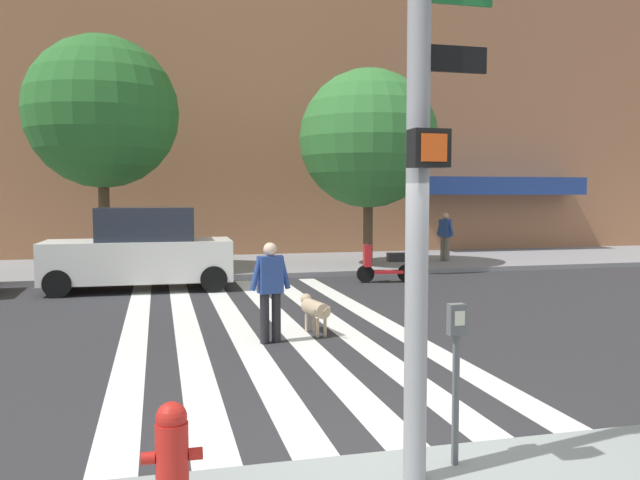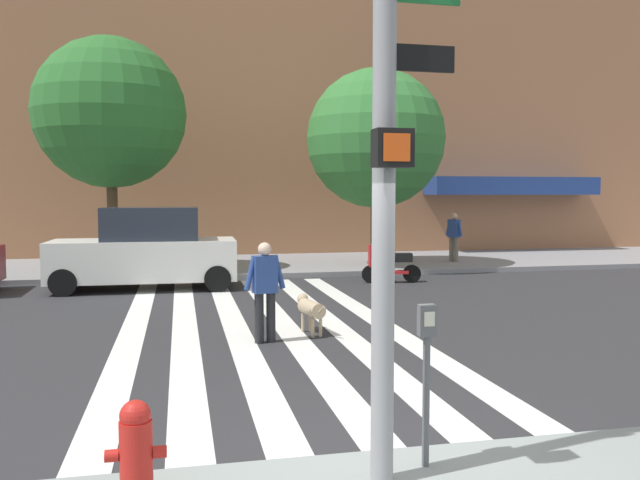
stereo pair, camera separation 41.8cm
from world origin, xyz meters
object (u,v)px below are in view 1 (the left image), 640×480
parked_car_behind_first (141,251)px  parked_scooter (386,265)px  street_tree_nearest (102,113)px  traffic_light_pole (423,46)px  fire_hydrant (172,455)px  pedestrian_dog_walker (270,286)px  street_tree_middle (368,139)px  pedestrian_bystander (445,234)px  parking_meter_curbside (456,361)px  dog_on_leash (314,308)px

parked_car_behind_first → parked_scooter: (6.48, -0.20, -0.50)m
street_tree_nearest → traffic_light_pole: bearing=-77.0°
fire_hydrant → pedestrian_dog_walker: pedestrian_dog_walker is taller
street_tree_middle → pedestrian_bystander: 4.31m
traffic_light_pole → pedestrian_dog_walker: (-0.20, 5.63, -2.59)m
parking_meter_curbside → street_tree_middle: street_tree_middle is taller
parked_car_behind_first → pedestrian_bystander: 10.41m
fire_hydrant → street_tree_nearest: street_tree_nearest is taller
parking_meter_curbside → dog_on_leash: 5.92m
pedestrian_dog_walker → street_tree_middle: bearing=62.8°
fire_hydrant → pedestrian_dog_walker: size_ratio=0.47×
parked_scooter → parked_car_behind_first: bearing=178.2°
parked_car_behind_first → fire_hydrant: bearing=-87.6°
traffic_light_pole → parking_meter_curbside: size_ratio=4.26×
parking_meter_curbside → parked_scooter: parking_meter_curbside is taller
pedestrian_dog_walker → dog_on_leash: (0.86, 0.51, -0.48)m
parked_scooter → pedestrian_dog_walker: size_ratio=1.00×
parking_meter_curbside → street_tree_nearest: 15.66m
parked_scooter → pedestrian_bystander: (3.39, 3.48, 0.60)m
parked_car_behind_first → pedestrian_bystander: (9.88, 3.28, 0.09)m
pedestrian_bystander → parked_car_behind_first: bearing=-161.6°
street_tree_middle → dog_on_leash: 10.24m
pedestrian_bystander → parked_scooter: bearing=-134.3°
fire_hydrant → pedestrian_bystander: size_ratio=0.47×
pedestrian_bystander → dog_on_leash: bearing=-126.3°
traffic_light_pole → fire_hydrant: 3.54m
parked_car_behind_first → street_tree_nearest: size_ratio=0.68×
parking_meter_curbside → parked_scooter: (3.66, 11.72, -0.55)m
traffic_light_pole → fire_hydrant: bearing=176.3°
pedestrian_dog_walker → dog_on_leash: bearing=30.7°
traffic_light_pole → pedestrian_dog_walker: traffic_light_pole is taller
street_tree_nearest → pedestrian_dog_walker: (3.25, -9.33, -3.82)m
street_tree_middle → traffic_light_pole: bearing=-107.0°
parked_scooter → fire_hydrant: bearing=-116.7°
street_tree_nearest → pedestrian_dog_walker: street_tree_nearest is taller
parked_car_behind_first → pedestrian_dog_walker: bearing=-71.6°
street_tree_nearest → pedestrian_dog_walker: size_ratio=4.13×
pedestrian_dog_walker → street_tree_nearest: bearing=109.2°
street_tree_nearest → street_tree_middle: street_tree_nearest is taller
fire_hydrant → dog_on_leash: fire_hydrant is taller
traffic_light_pole → parked_car_behind_first: traffic_light_pole is taller
pedestrian_dog_walker → dog_on_leash: pedestrian_dog_walker is taller
street_tree_middle → fire_hydrant: bearing=-113.5°
street_tree_middle → pedestrian_bystander: size_ratio=3.78×
street_tree_middle → parking_meter_curbside: bearing=-105.7°
parked_scooter → parking_meter_curbside: bearing=-107.3°
traffic_light_pole → fire_hydrant: size_ratio=7.59×
traffic_light_pole → street_tree_nearest: bearing=103.0°
street_tree_nearest → dog_on_leash: size_ratio=6.33×
street_tree_nearest → pedestrian_dog_walker: bearing=-70.8°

